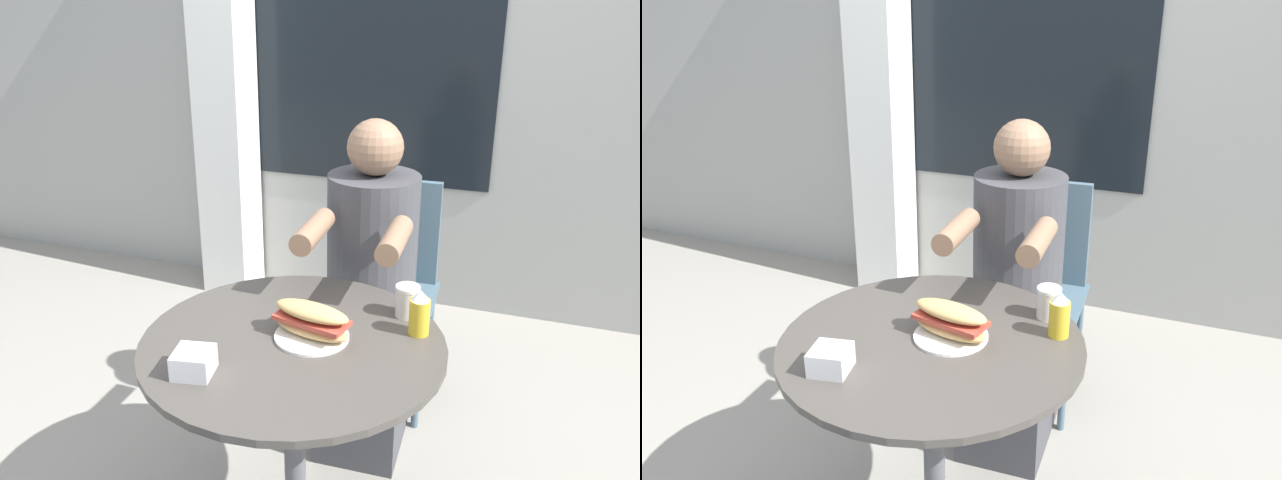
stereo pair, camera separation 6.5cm
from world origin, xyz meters
TOP-DOWN VIEW (x-y plane):
  - storefront_wall at (-0.00, 1.74)m, footprint 8.00×0.09m
  - lattice_pillar at (-0.99, 1.56)m, footprint 0.25×0.25m
  - cafe_table at (0.00, 0.00)m, footprint 0.79×0.79m
  - diner_chair at (0.04, 0.91)m, footprint 0.40×0.40m
  - seated_diner at (0.05, 0.57)m, footprint 0.33×0.56m
  - sandwich_on_plate at (0.04, 0.03)m, footprint 0.22×0.20m
  - drink_cup at (0.25, 0.23)m, footprint 0.07×0.07m
  - napkin_box at (-0.16, -0.22)m, footprint 0.11×0.11m
  - condiment_bottle at (0.30, 0.14)m, footprint 0.05×0.05m

SIDE VIEW (x-z plane):
  - seated_diner at x=0.05m, z-range -0.07..1.10m
  - cafe_table at x=0.00m, z-range 0.17..0.87m
  - diner_chair at x=0.04m, z-range 0.09..0.96m
  - napkin_box at x=-0.16m, z-range 0.70..0.76m
  - sandwich_on_plate at x=0.04m, z-range 0.70..0.79m
  - drink_cup at x=0.25m, z-range 0.70..0.79m
  - condiment_bottle at x=0.30m, z-range 0.70..0.83m
  - lattice_pillar at x=-0.99m, z-range 0.00..2.40m
  - storefront_wall at x=0.00m, z-range 0.00..2.80m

